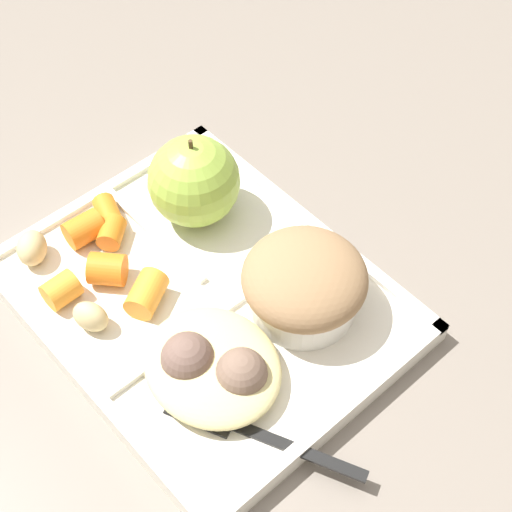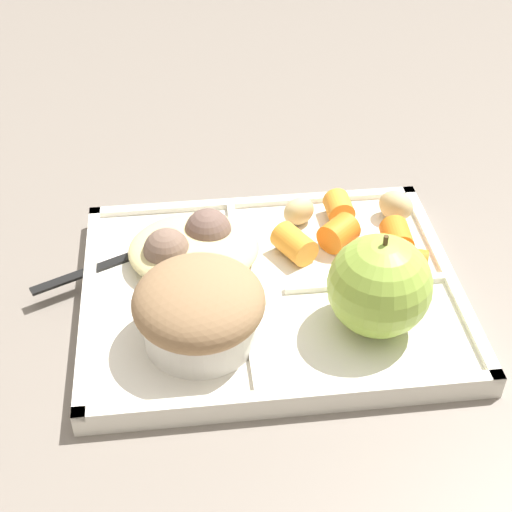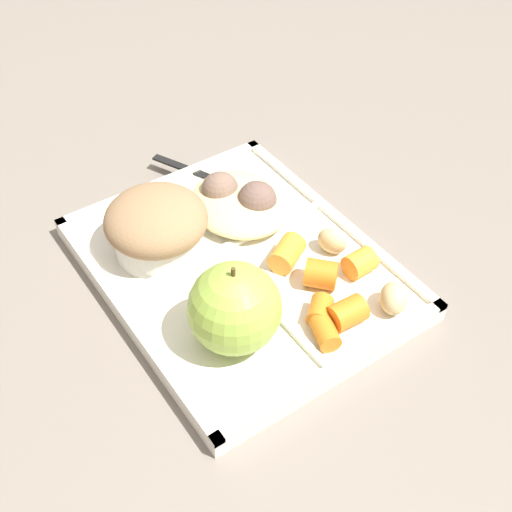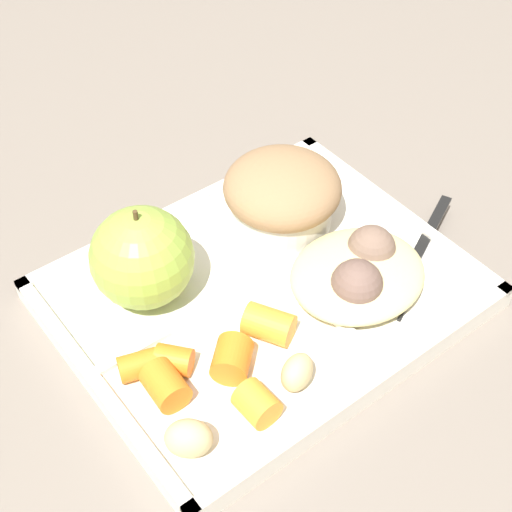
{
  "view_description": "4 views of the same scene",
  "coord_description": "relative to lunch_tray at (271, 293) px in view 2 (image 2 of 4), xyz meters",
  "views": [
    {
      "loc": [
        0.3,
        -0.21,
        0.54
      ],
      "look_at": [
        0.03,
        0.03,
        0.07
      ],
      "focal_mm": 55.97,
      "sensor_mm": 36.0,
      "label": 1
    },
    {
      "loc": [
        0.06,
        0.45,
        0.42
      ],
      "look_at": [
        0.01,
        0.01,
        0.06
      ],
      "focal_mm": 53.47,
      "sensor_mm": 36.0,
      "label": 2
    },
    {
      "loc": [
        -0.38,
        0.24,
        0.47
      ],
      "look_at": [
        -0.03,
        0.0,
        0.05
      ],
      "focal_mm": 47.4,
      "sensor_mm": 36.0,
      "label": 3
    },
    {
      "loc": [
        -0.24,
        -0.3,
        0.45
      ],
      "look_at": [
        -0.0,
        0.01,
        0.04
      ],
      "focal_mm": 52.84,
      "sensor_mm": 36.0,
      "label": 4
    }
  ],
  "objects": [
    {
      "name": "bran_muffin",
      "position": [
        0.06,
        0.05,
        0.04
      ],
      "size": [
        0.1,
        0.1,
        0.06
      ],
      "color": "silver",
      "rests_on": "lunch_tray"
    },
    {
      "name": "potato_chunk_browned",
      "position": [
        -0.12,
        -0.08,
        0.02
      ],
      "size": [
        0.04,
        0.04,
        0.03
      ],
      "primitive_type": "ellipsoid",
      "rotation": [
        0.0,
        0.0,
        5.58
      ],
      "color": "tan",
      "rests_on": "lunch_tray"
    },
    {
      "name": "carrot_slice_tilted",
      "position": [
        -0.1,
        -0.02,
        0.02
      ],
      "size": [
        0.03,
        0.03,
        0.02
      ],
      "primitive_type": "cylinder",
      "rotation": [
        0.0,
        1.57,
        2.26
      ],
      "color": "orange",
      "rests_on": "lunch_tray"
    },
    {
      "name": "carrot_slice_back",
      "position": [
        -0.06,
        -0.05,
        0.02
      ],
      "size": [
        0.04,
        0.04,
        0.03
      ],
      "primitive_type": "cylinder",
      "rotation": [
        0.0,
        1.57,
        3.88
      ],
      "color": "orange",
      "rests_on": "lunch_tray"
    },
    {
      "name": "lunch_tray",
      "position": [
        0.0,
        0.0,
        0.0
      ],
      "size": [
        0.3,
        0.24,
        0.02
      ],
      "color": "silver",
      "rests_on": "ground"
    },
    {
      "name": "green_apple",
      "position": [
        -0.07,
        0.05,
        0.05
      ],
      "size": [
        0.08,
        0.08,
        0.08
      ],
      "color": "#93B742",
      "rests_on": "lunch_tray"
    },
    {
      "name": "meatball_front",
      "position": [
        0.05,
        -0.05,
        0.03
      ],
      "size": [
        0.04,
        0.04,
        0.04
      ],
      "primitive_type": "sphere",
      "color": "brown",
      "rests_on": "lunch_tray"
    },
    {
      "name": "meatball_center",
      "position": [
        0.08,
        -0.03,
        0.03
      ],
      "size": [
        0.04,
        0.04,
        0.04
      ],
      "primitive_type": "sphere",
      "color": "#755B4C",
      "rests_on": "lunch_tray"
    },
    {
      "name": "potato_chunk_golden",
      "position": [
        -0.04,
        -0.08,
        0.02
      ],
      "size": [
        0.03,
        0.03,
        0.03
      ],
      "primitive_type": "ellipsoid",
      "rotation": [
        0.0,
        0.0,
        0.4
      ],
      "color": "tan",
      "rests_on": "lunch_tray"
    },
    {
      "name": "ground",
      "position": [
        0.0,
        -0.0,
        -0.01
      ],
      "size": [
        6.0,
        6.0,
        0.0
      ],
      "primitive_type": "plane",
      "color": "slate"
    },
    {
      "name": "carrot_slice_diagonal",
      "position": [
        -0.12,
        -0.01,
        0.02
      ],
      "size": [
        0.03,
        0.03,
        0.02
      ],
      "primitive_type": "cylinder",
      "rotation": [
        0.0,
        1.57,
        5.97
      ],
      "color": "orange",
      "rests_on": "lunch_tray"
    },
    {
      "name": "egg_noodle_pile",
      "position": [
        0.06,
        -0.04,
        0.02
      ],
      "size": [
        0.11,
        0.1,
        0.02
      ],
      "primitive_type": "ellipsoid",
      "color": "#D6C684",
      "rests_on": "lunch_tray"
    },
    {
      "name": "carrot_slice_large",
      "position": [
        -0.07,
        -0.09,
        0.02
      ],
      "size": [
        0.02,
        0.03,
        0.02
      ],
      "primitive_type": "cylinder",
      "rotation": [
        0.0,
        1.57,
        4.75
      ],
      "color": "orange",
      "rests_on": "lunch_tray"
    },
    {
      "name": "meatball_back",
      "position": [
        0.04,
        -0.05,
        0.02
      ],
      "size": [
        0.03,
        0.03,
        0.03
      ],
      "primitive_type": "sphere",
      "color": "brown",
      "rests_on": "lunch_tray"
    },
    {
      "name": "plastic_fork",
      "position": [
        0.11,
        -0.05,
        0.01
      ],
      "size": [
        0.14,
        0.08,
        0.0
      ],
      "color": "black",
      "rests_on": "lunch_tray"
    },
    {
      "name": "carrot_slice_small",
      "position": [
        -0.02,
        -0.04,
        0.02
      ],
      "size": [
        0.04,
        0.04,
        0.02
      ],
      "primitive_type": "cylinder",
      "rotation": [
        0.0,
        1.57,
        2.08
      ],
      "color": "orange",
      "rests_on": "lunch_tray"
    },
    {
      "name": "carrot_slice_edge",
      "position": [
        -0.11,
        -0.04,
        0.02
      ],
      "size": [
        0.03,
        0.03,
        0.02
      ],
      "primitive_type": "cylinder",
      "rotation": [
        0.0,
        1.57,
        1.51
      ],
      "color": "orange",
      "rests_on": "lunch_tray"
    }
  ]
}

